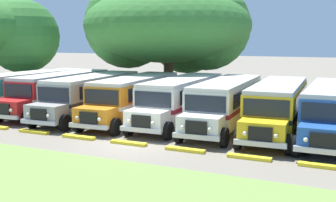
% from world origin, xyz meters
% --- Properties ---
extents(ground_plane, '(220.00, 220.00, 0.00)m').
position_xyz_m(ground_plane, '(0.00, 0.00, 0.00)').
color(ground_plane, slate).
extents(foreground_grass_strip, '(80.00, 8.07, 0.01)m').
position_xyz_m(foreground_grass_strip, '(0.00, -6.85, 0.00)').
color(foreground_grass_strip, olive).
rests_on(foreground_grass_strip, ground_plane).
extents(parked_bus_slot_0, '(3.06, 10.89, 2.82)m').
position_xyz_m(parked_bus_slot_0, '(-12.43, 6.35, 1.58)').
color(parked_bus_slot_0, teal).
rests_on(parked_bus_slot_0, ground_plane).
extents(parked_bus_slot_1, '(3.03, 10.89, 2.82)m').
position_xyz_m(parked_bus_slot_1, '(-9.53, 6.19, 1.58)').
color(parked_bus_slot_1, red).
rests_on(parked_bus_slot_1, ground_plane).
extents(parked_bus_slot_2, '(3.18, 10.91, 2.82)m').
position_xyz_m(parked_bus_slot_2, '(-6.34, 5.69, 1.58)').
color(parked_bus_slot_2, '#9E9993').
rests_on(parked_bus_slot_2, ground_plane).
extents(parked_bus_slot_3, '(3.18, 10.91, 2.82)m').
position_xyz_m(parked_bus_slot_3, '(-3.10, 5.99, 1.58)').
color(parked_bus_slot_3, orange).
rests_on(parked_bus_slot_3, ground_plane).
extents(parked_bus_slot_4, '(2.86, 10.86, 2.82)m').
position_xyz_m(parked_bus_slot_4, '(0.15, 6.38, 1.58)').
color(parked_bus_slot_4, silver).
rests_on(parked_bus_slot_4, ground_plane).
extents(parked_bus_slot_5, '(3.09, 10.89, 2.82)m').
position_xyz_m(parked_bus_slot_5, '(3.19, 6.13, 1.58)').
color(parked_bus_slot_5, silver).
rests_on(parked_bus_slot_5, ground_plane).
extents(parked_bus_slot_6, '(3.13, 10.90, 2.82)m').
position_xyz_m(parked_bus_slot_6, '(6.31, 6.05, 1.58)').
color(parked_bus_slot_6, yellow).
rests_on(parked_bus_slot_6, ground_plane).
extents(parked_bus_slot_7, '(2.77, 10.85, 2.82)m').
position_xyz_m(parked_bus_slot_7, '(9.23, 5.93, 1.58)').
color(parked_bus_slot_7, '#23519E').
rests_on(parked_bus_slot_7, ground_plane).
extents(curb_wheelstop_2, '(2.00, 0.36, 0.15)m').
position_xyz_m(curb_wheelstop_2, '(-6.24, -0.21, 0.07)').
color(curb_wheelstop_2, yellow).
rests_on(curb_wheelstop_2, ground_plane).
extents(curb_wheelstop_3, '(2.00, 0.36, 0.15)m').
position_xyz_m(curb_wheelstop_3, '(-3.12, -0.21, 0.07)').
color(curb_wheelstop_3, yellow).
rests_on(curb_wheelstop_3, ground_plane).
extents(curb_wheelstop_4, '(2.00, 0.36, 0.15)m').
position_xyz_m(curb_wheelstop_4, '(0.00, -0.21, 0.07)').
color(curb_wheelstop_4, yellow).
rests_on(curb_wheelstop_4, ground_plane).
extents(curb_wheelstop_5, '(2.00, 0.36, 0.15)m').
position_xyz_m(curb_wheelstop_5, '(3.12, -0.21, 0.07)').
color(curb_wheelstop_5, yellow).
rests_on(curb_wheelstop_5, ground_plane).
extents(curb_wheelstop_6, '(2.00, 0.36, 0.15)m').
position_xyz_m(curb_wheelstop_6, '(6.24, -0.21, 0.07)').
color(curb_wheelstop_6, yellow).
rests_on(curb_wheelstop_6, ground_plane).
extents(curb_wheelstop_7, '(2.00, 0.36, 0.15)m').
position_xyz_m(curb_wheelstop_7, '(9.36, -0.21, 0.07)').
color(curb_wheelstop_7, yellow).
rests_on(curb_wheelstop_7, ground_plane).
extents(broad_shade_tree, '(14.12, 15.46, 10.28)m').
position_xyz_m(broad_shade_tree, '(-4.64, 15.32, 6.36)').
color(broad_shade_tree, brown).
rests_on(broad_shade_tree, ground_plane).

